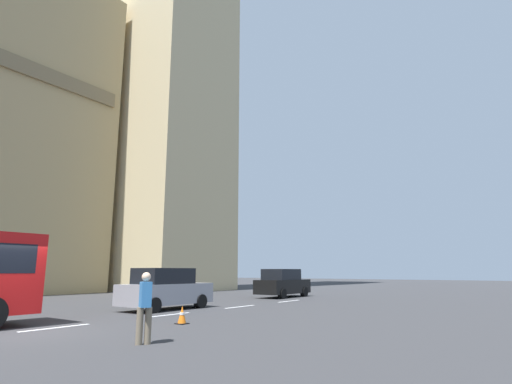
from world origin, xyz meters
TOP-DOWN VIEW (x-y plane):
  - ground_plane at (0.00, 0.00)m, footprint 160.00×160.00m
  - sedan_lead at (7.25, 1.89)m, footprint 4.40×1.86m
  - sedan_trailing at (17.81, 2.19)m, footprint 4.40×1.86m
  - traffic_cone_east at (4.12, -2.44)m, footprint 0.36×0.36m
  - pedestrian_near_cones at (0.90, -4.46)m, footprint 0.41×0.47m

SIDE VIEW (x-z plane):
  - ground_plane at x=0.00m, z-range 0.00..0.00m
  - traffic_cone_east at x=4.12m, z-range -0.01..0.57m
  - pedestrian_near_cones at x=0.90m, z-range 0.07..1.76m
  - sedan_lead at x=7.25m, z-range -0.01..1.84m
  - sedan_trailing at x=17.81m, z-range -0.01..1.84m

